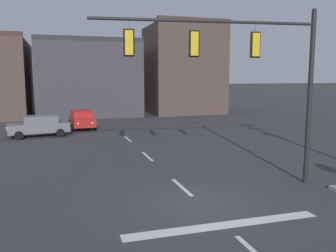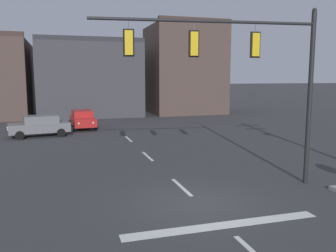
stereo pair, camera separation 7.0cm
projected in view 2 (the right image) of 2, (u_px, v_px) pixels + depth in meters
ground_plane at (199, 203)px, 12.87m from camera, size 400.00×400.00×0.00m
stop_bar_paint at (224, 225)px, 10.98m from camera, size 6.40×0.50×0.01m
lane_centreline at (182, 187)px, 14.77m from camera, size 0.16×26.40×0.01m
signal_mast_near_side at (245, 63)px, 14.20m from camera, size 9.03×1.24×7.28m
car_lot_nearside at (40, 125)px, 27.11m from camera, size 4.64×2.46×1.61m
car_lot_middle at (83, 119)px, 31.24m from camera, size 2.16×4.55×1.61m
building_row at (79, 77)px, 42.24m from camera, size 32.37×12.71×11.17m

